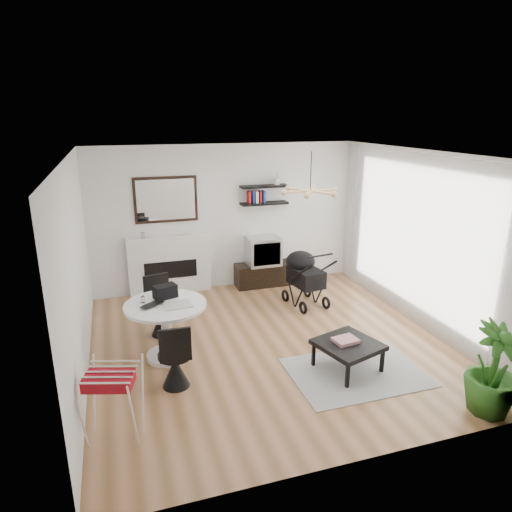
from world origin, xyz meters
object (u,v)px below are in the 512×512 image
object	(u,v)px
coffee_table	(348,346)
drying_rack	(113,404)
tv_console	(265,274)
crt_tv	(263,251)
potted_plant	(494,370)
stroller	(304,280)
dining_table	(166,322)
fireplace	(170,258)

from	to	relation	value
coffee_table	drying_rack	bearing A→B (deg)	-170.21
tv_console	coffee_table	bearing A→B (deg)	-89.54
crt_tv	coffee_table	size ratio (longest dim) A/B	0.68
potted_plant	stroller	bearing A→B (deg)	102.33
drying_rack	stroller	bearing A→B (deg)	56.70
coffee_table	crt_tv	bearing A→B (deg)	91.40
dining_table	stroller	world-z (taller)	stroller
fireplace	stroller	xyz separation A→B (m)	(2.16, -1.21, -0.24)
drying_rack	coffee_table	size ratio (longest dim) A/B	0.89
fireplace	coffee_table	size ratio (longest dim) A/B	2.39
crt_tv	fireplace	bearing A→B (deg)	175.41
stroller	potted_plant	bearing A→B (deg)	-86.81
drying_rack	potted_plant	size ratio (longest dim) A/B	0.77
fireplace	dining_table	xyz separation A→B (m)	(-0.36, -2.39, -0.16)
fireplace	coffee_table	xyz separation A→B (m)	(1.83, -3.40, -0.34)
drying_rack	potted_plant	bearing A→B (deg)	6.12
coffee_table	potted_plant	bearing A→B (deg)	-49.59
tv_console	dining_table	bearing A→B (deg)	-133.91
dining_table	drying_rack	size ratio (longest dim) A/B	1.35
crt_tv	potted_plant	world-z (taller)	potted_plant
tv_console	potted_plant	distance (m)	4.67
dining_table	drying_rack	bearing A→B (deg)	-115.48
crt_tv	drying_rack	bearing A→B (deg)	-127.00
fireplace	drying_rack	size ratio (longest dim) A/B	2.67
tv_console	dining_table	world-z (taller)	dining_table
stroller	potted_plant	size ratio (longest dim) A/B	0.99
crt_tv	coffee_table	xyz separation A→B (m)	(0.08, -3.26, -0.36)
tv_console	drying_rack	distance (m)	4.75
drying_rack	stroller	world-z (taller)	stroller
potted_plant	fireplace	bearing A→B (deg)	121.97
dining_table	coffee_table	world-z (taller)	dining_table
stroller	coffee_table	bearing A→B (deg)	-107.59
fireplace	dining_table	size ratio (longest dim) A/B	1.98
fireplace	drying_rack	xyz separation A→B (m)	(-1.08, -3.90, -0.26)
tv_console	drying_rack	bearing A→B (deg)	-127.49
drying_rack	dining_table	bearing A→B (deg)	81.51
fireplace	potted_plant	bearing A→B (deg)	-58.03
coffee_table	fireplace	bearing A→B (deg)	118.34
dining_table	stroller	distance (m)	2.78
fireplace	drying_rack	world-z (taller)	fireplace
tv_console	drying_rack	size ratio (longest dim) A/B	1.44
dining_table	tv_console	bearing A→B (deg)	46.09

